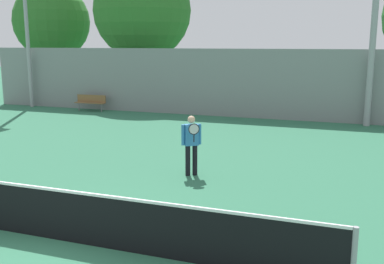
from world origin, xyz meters
The scene contains 8 objects.
ground_plane centered at (0.00, 0.00, 0.00)m, with size 100.00×100.00×0.00m, color #2D6B4C.
tennis_net centered at (0.00, 0.00, 0.52)m, with size 10.42×0.09×1.03m.
tennis_player centered at (0.82, 4.87, 0.97)m, with size 0.54×0.52×1.71m.
bench_courtside_far centered at (-8.53, 14.53, 0.55)m, with size 1.78×0.40×0.88m.
light_pole_near_left centered at (5.69, 14.83, 5.44)m, with size 0.90×0.60×9.50m.
back_fence centered at (0.00, 15.19, 1.71)m, with size 30.22×0.06×3.41m.
tree_green_broad centered at (-7.51, 19.16, 5.62)m, with size 6.01×6.01×8.64m.
tree_dark_dense centered at (-15.37, 20.71, 5.15)m, with size 5.32×5.32×7.83m.
Camera 1 is at (4.97, -6.69, 3.70)m, focal length 42.00 mm.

